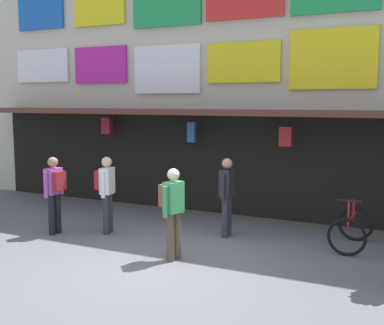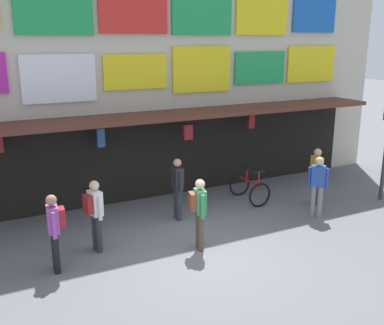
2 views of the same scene
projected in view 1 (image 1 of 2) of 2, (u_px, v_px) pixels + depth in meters
The scene contains 7 objects.
ground_plane at pixel (166, 262), 8.65m from camera, with size 80.00×80.00×0.00m, color slate.
shopfront at pixel (252, 57), 12.22m from camera, with size 18.00×2.60×8.00m.
bicycle_parked at pixel (351, 228), 9.44m from camera, with size 0.74×1.17×1.05m.
pedestrian_in_purple at pixel (172, 207), 8.67m from camera, with size 0.41×0.52×1.68m.
pedestrian_in_white at pixel (106, 189), 10.43m from camera, with size 0.41×0.52×1.68m.
pedestrian_in_yellow at pixel (227, 193), 10.17m from camera, with size 0.23×0.53×1.68m.
pedestrian_in_green at pixel (55, 189), 10.37m from camera, with size 0.37×0.53×1.68m.
Camera 1 is at (4.05, -7.32, 2.87)m, focal length 45.25 mm.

